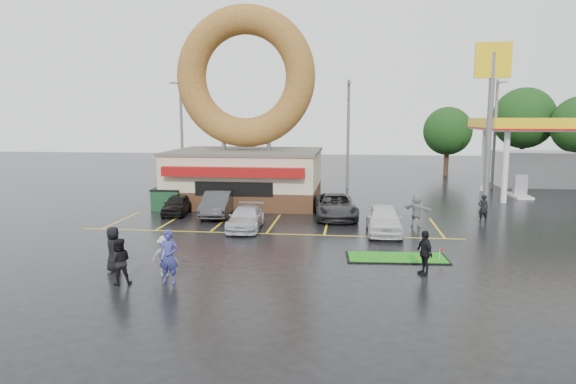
# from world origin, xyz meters

# --- Properties ---
(ground) EXTENTS (120.00, 120.00, 0.00)m
(ground) POSITION_xyz_m (0.00, 0.00, 0.00)
(ground) COLOR black
(ground) RESTS_ON ground
(donut_shop) EXTENTS (10.20, 8.70, 13.50)m
(donut_shop) POSITION_xyz_m (-3.00, 12.97, 4.46)
(donut_shop) COLOR #472B19
(donut_shop) RESTS_ON ground
(gas_station) EXTENTS (12.30, 13.65, 5.90)m
(gas_station) POSITION_xyz_m (20.00, 20.94, 3.70)
(gas_station) COLOR silver
(gas_station) RESTS_ON ground
(shell_sign) EXTENTS (2.20, 0.36, 10.60)m
(shell_sign) POSITION_xyz_m (13.00, 12.00, 7.38)
(shell_sign) COLOR slate
(shell_sign) RESTS_ON ground
(streetlight_left) EXTENTS (0.40, 2.21, 9.00)m
(streetlight_left) POSITION_xyz_m (-10.00, 19.92, 4.78)
(streetlight_left) COLOR slate
(streetlight_left) RESTS_ON ground
(streetlight_mid) EXTENTS (0.40, 2.21, 9.00)m
(streetlight_mid) POSITION_xyz_m (4.00, 20.92, 4.78)
(streetlight_mid) COLOR slate
(streetlight_mid) RESTS_ON ground
(streetlight_right) EXTENTS (0.40, 2.21, 9.00)m
(streetlight_right) POSITION_xyz_m (16.00, 21.92, 4.78)
(streetlight_right) COLOR slate
(streetlight_right) RESTS_ON ground
(tree_far_c) EXTENTS (6.30, 6.30, 9.00)m
(tree_far_c) POSITION_xyz_m (22.00, 34.00, 5.84)
(tree_far_c) COLOR #332114
(tree_far_c) RESTS_ON ground
(tree_far_d) EXTENTS (4.90, 4.90, 7.00)m
(tree_far_d) POSITION_xyz_m (14.00, 32.00, 4.53)
(tree_far_d) COLOR #332114
(tree_far_d) RESTS_ON ground
(car_black) EXTENTS (1.81, 3.70, 1.22)m
(car_black) POSITION_xyz_m (-6.37, 8.00, 0.61)
(car_black) COLOR black
(car_black) RESTS_ON ground
(car_dgrey) EXTENTS (1.99, 4.69, 1.50)m
(car_dgrey) POSITION_xyz_m (-3.73, 7.80, 0.75)
(car_dgrey) COLOR #2F3032
(car_dgrey) RESTS_ON ground
(car_silver) EXTENTS (1.89, 4.26, 1.22)m
(car_silver) POSITION_xyz_m (-1.27, 4.37, 0.61)
(car_silver) COLOR #B9B9BF
(car_silver) RESTS_ON ground
(car_grey) EXTENTS (2.99, 5.44, 1.44)m
(car_grey) POSITION_xyz_m (3.40, 8.00, 0.72)
(car_grey) COLOR #292A2C
(car_grey) RESTS_ON ground
(car_white) EXTENTS (1.80, 4.39, 1.49)m
(car_white) POSITION_xyz_m (6.03, 4.20, 0.74)
(car_white) COLOR silver
(car_white) RESTS_ON ground
(person_blue) EXTENTS (0.72, 0.48, 1.97)m
(person_blue) POSITION_xyz_m (-2.20, -4.88, 0.99)
(person_blue) COLOR navy
(person_blue) RESTS_ON ground
(person_blackjkt) EXTENTS (1.00, 0.90, 1.70)m
(person_blackjkt) POSITION_xyz_m (-3.91, -5.23, 0.85)
(person_blackjkt) COLOR black
(person_blackjkt) RESTS_ON ground
(person_hoodie) EXTENTS (1.03, 0.61, 1.56)m
(person_hoodie) POSITION_xyz_m (-2.66, -4.08, 0.78)
(person_hoodie) COLOR #949497
(person_hoodie) RESTS_ON ground
(person_bystander) EXTENTS (0.85, 1.02, 1.78)m
(person_bystander) POSITION_xyz_m (-4.84, -3.76, 0.89)
(person_bystander) COLOR black
(person_bystander) RESTS_ON ground
(person_cameraman) EXTENTS (0.77, 1.10, 1.73)m
(person_cameraman) POSITION_xyz_m (7.15, -2.69, 0.86)
(person_cameraman) COLOR black
(person_cameraman) RESTS_ON ground
(person_walker_near) EXTENTS (1.69, 1.40, 1.82)m
(person_walker_near) POSITION_xyz_m (7.93, 6.18, 0.91)
(person_walker_near) COLOR gray
(person_walker_near) RESTS_ON ground
(person_walker_far) EXTENTS (0.61, 0.43, 1.60)m
(person_walker_far) POSITION_xyz_m (11.86, 7.84, 0.80)
(person_walker_far) COLOR black
(person_walker_far) RESTS_ON ground
(dumpster) EXTENTS (1.85, 1.27, 1.30)m
(dumpster) POSITION_xyz_m (-7.50, 9.33, 0.65)
(dumpster) COLOR #194123
(dumpster) RESTS_ON ground
(putting_green) EXTENTS (4.37, 2.10, 0.53)m
(putting_green) POSITION_xyz_m (6.30, -0.52, 0.03)
(putting_green) COLOR black
(putting_green) RESTS_ON ground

